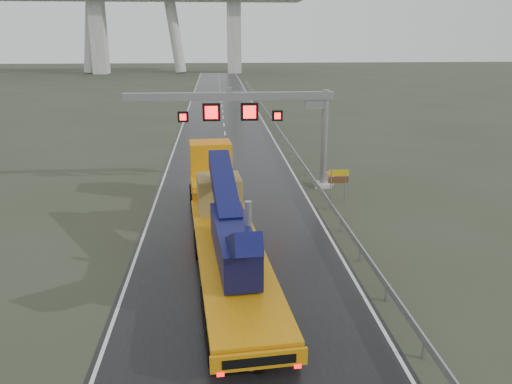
{
  "coord_description": "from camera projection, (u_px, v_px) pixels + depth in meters",
  "views": [
    {
      "loc": [
        -0.98,
        -17.48,
        10.85
      ],
      "look_at": [
        0.97,
        6.85,
        3.2
      ],
      "focal_mm": 35.0,
      "sensor_mm": 36.0,
      "label": 1
    }
  ],
  "objects": [
    {
      "name": "sign_gantry",
      "position": [
        259.0,
        113.0,
        35.54
      ],
      "size": [
        14.9,
        1.2,
        7.42
      ],
      "color": "#AAA9A5",
      "rests_on": "ground"
    },
    {
      "name": "striped_barrier",
      "position": [
        330.0,
        179.0,
        37.82
      ],
      "size": [
        0.66,
        0.5,
        0.99
      ],
      "primitive_type": "cube",
      "rotation": [
        0.0,
        0.0,
        -0.37
      ],
      "color": "red",
      "rests_on": "ground"
    },
    {
      "name": "exit_sign_pair",
      "position": [
        338.0,
        179.0,
        33.4
      ],
      "size": [
        1.38,
        0.08,
        2.37
      ],
      "rotation": [
        0.0,
        0.0,
        -0.01
      ],
      "color": "gray",
      "rests_on": "ground"
    },
    {
      "name": "ground",
      "position": [
        245.0,
        320.0,
        19.95
      ],
      "size": [
        400.0,
        400.0,
        0.0
      ],
      "primitive_type": "plane",
      "color": "#323827",
      "rests_on": "ground"
    },
    {
      "name": "road",
      "position": [
        225.0,
        133.0,
        57.99
      ],
      "size": [
        11.0,
        200.0,
        0.02
      ],
      "primitive_type": "cube",
      "color": "black",
      "rests_on": "ground"
    },
    {
      "name": "heavy_haul_truck",
      "position": [
        222.0,
        208.0,
        27.13
      ],
      "size": [
        4.72,
        21.02,
        4.9
      ],
      "rotation": [
        0.0,
        0.0,
        0.08
      ],
      "color": "orange",
      "rests_on": "ground"
    },
    {
      "name": "guardrail",
      "position": [
        289.0,
        145.0,
        48.74
      ],
      "size": [
        0.2,
        140.0,
        1.4
      ],
      "primitive_type": null,
      "color": "#909499",
      "rests_on": "ground"
    }
  ]
}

